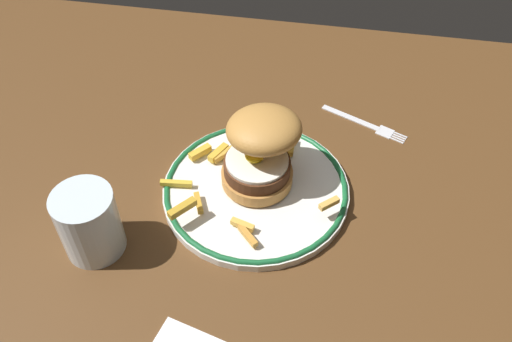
% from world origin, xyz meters
% --- Properties ---
extents(ground_plane, '(1.35, 0.83, 0.04)m').
position_xyz_m(ground_plane, '(0.00, 0.00, -0.02)').
color(ground_plane, '#54351A').
extents(dinner_plate, '(0.26, 0.26, 0.02)m').
position_xyz_m(dinner_plate, '(-0.03, -0.03, 0.01)').
color(dinner_plate, white).
rests_on(dinner_plate, ground_plane).
extents(burger, '(0.14, 0.14, 0.11)m').
position_xyz_m(burger, '(-0.02, -0.01, 0.07)').
color(burger, '#BD7D3A').
rests_on(burger, dinner_plate).
extents(fries_pile, '(0.25, 0.21, 0.03)m').
position_xyz_m(fries_pile, '(-0.06, -0.02, 0.03)').
color(fries_pile, gold).
rests_on(fries_pile, dinner_plate).
extents(water_glass, '(0.08, 0.08, 0.10)m').
position_xyz_m(water_glass, '(-0.21, -0.15, 0.04)').
color(water_glass, silver).
rests_on(water_glass, ground_plane).
extents(fork, '(0.14, 0.07, 0.00)m').
position_xyz_m(fork, '(0.12, 0.14, 0.00)').
color(fork, silver).
rests_on(fork, ground_plane).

